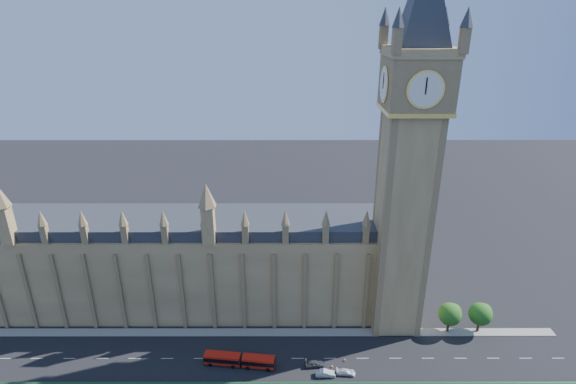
{
  "coord_description": "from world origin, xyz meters",
  "views": [
    {
      "loc": [
        9.56,
        -86.61,
        79.14
      ],
      "look_at": [
        9.64,
        10.0,
        40.0
      ],
      "focal_mm": 28.0,
      "sensor_mm": 36.0,
      "label": 1
    }
  ],
  "objects_px": {
    "car_silver": "(325,373)",
    "red_bus": "(239,360)",
    "car_grey": "(314,364)",
    "car_white": "(346,372)"
  },
  "relations": [
    {
      "from": "car_silver",
      "to": "red_bus",
      "type": "bearing_deg",
      "value": 80.98
    },
    {
      "from": "car_grey",
      "to": "car_white",
      "type": "relative_size",
      "value": 1.02
    },
    {
      "from": "car_white",
      "to": "car_grey",
      "type": "bearing_deg",
      "value": 75.57
    },
    {
      "from": "car_silver",
      "to": "car_white",
      "type": "relative_size",
      "value": 1.02
    },
    {
      "from": "car_silver",
      "to": "car_white",
      "type": "xyz_separation_m",
      "value": [
        4.84,
        0.51,
        -0.1
      ]
    },
    {
      "from": "red_bus",
      "to": "car_silver",
      "type": "xyz_separation_m",
      "value": [
        20.36,
        -3.39,
        -0.76
      ]
    },
    {
      "from": "car_silver",
      "to": "car_white",
      "type": "height_order",
      "value": "car_silver"
    },
    {
      "from": "red_bus",
      "to": "car_silver",
      "type": "height_order",
      "value": "red_bus"
    },
    {
      "from": "red_bus",
      "to": "car_white",
      "type": "xyz_separation_m",
      "value": [
        25.2,
        -2.88,
        -0.87
      ]
    },
    {
      "from": "red_bus",
      "to": "car_white",
      "type": "height_order",
      "value": "red_bus"
    }
  ]
}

